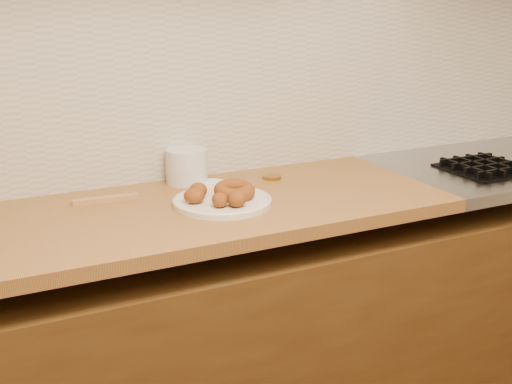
% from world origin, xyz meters
% --- Properties ---
extents(wall_back, '(4.00, 0.02, 2.70)m').
position_xyz_m(wall_back, '(0.00, 2.00, 1.35)').
color(wall_back, '#BAA98B').
rests_on(wall_back, ground).
extents(base_cabinet, '(3.60, 0.60, 0.77)m').
position_xyz_m(base_cabinet, '(0.00, 1.69, 0.39)').
color(base_cabinet, '#533816').
rests_on(base_cabinet, floor).
extents(butcher_block, '(2.30, 0.62, 0.04)m').
position_xyz_m(butcher_block, '(-0.65, 1.69, 0.88)').
color(butcher_block, olive).
rests_on(butcher_block, base_cabinet).
extents(backsplash, '(3.60, 0.02, 0.60)m').
position_xyz_m(backsplash, '(0.00, 1.99, 1.20)').
color(backsplash, beige).
rests_on(backsplash, wall_back).
extents(donut_plate, '(0.29, 0.29, 0.02)m').
position_xyz_m(donut_plate, '(-0.18, 1.66, 0.91)').
color(donut_plate, silver).
rests_on(donut_plate, butcher_block).
extents(ring_donut, '(0.16, 0.16, 0.06)m').
position_xyz_m(ring_donut, '(-0.14, 1.66, 0.94)').
color(ring_donut, brown).
rests_on(ring_donut, donut_plate).
extents(fried_dough_chunks, '(0.18, 0.20, 0.05)m').
position_xyz_m(fried_dough_chunks, '(-0.22, 1.64, 0.94)').
color(fried_dough_chunks, brown).
rests_on(fried_dough_chunks, donut_plate).
extents(plastic_tub, '(0.18, 0.18, 0.11)m').
position_xyz_m(plastic_tub, '(-0.19, 1.92, 0.96)').
color(plastic_tub, silver).
rests_on(plastic_tub, butcher_block).
extents(tub_lid, '(0.14, 0.14, 0.01)m').
position_xyz_m(tub_lid, '(-0.13, 1.86, 0.90)').
color(tub_lid, white).
rests_on(tub_lid, butcher_block).
extents(brass_jar_lid, '(0.07, 0.07, 0.01)m').
position_xyz_m(brass_jar_lid, '(0.08, 1.84, 0.91)').
color(brass_jar_lid, '#A3772A').
rests_on(brass_jar_lid, butcher_block).
extents(wooden_utensil, '(0.20, 0.04, 0.02)m').
position_xyz_m(wooden_utensil, '(-0.48, 1.83, 0.91)').
color(wooden_utensil, '#A67849').
rests_on(wooden_utensil, butcher_block).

